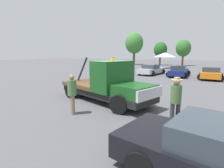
% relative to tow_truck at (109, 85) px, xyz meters
% --- Properties ---
extents(ground_plane, '(160.00, 160.00, 0.00)m').
position_rel_tow_truck_xyz_m(ground_plane, '(-0.37, 0.11, -0.98)').
color(ground_plane, '#545459').
extents(tow_truck, '(6.50, 3.68, 2.54)m').
position_rel_tow_truck_xyz_m(tow_truck, '(0.00, 0.00, 0.00)').
color(tow_truck, black).
rests_on(tow_truck, ground).
extents(person_near_truck, '(0.41, 0.41, 1.85)m').
position_rel_tow_truck_xyz_m(person_near_truck, '(3.81, -1.51, 0.11)').
color(person_near_truck, '#38383D').
rests_on(person_near_truck, ground).
extents(person_at_hood, '(0.40, 0.40, 1.80)m').
position_rel_tow_truck_xyz_m(person_at_hood, '(-0.48, -2.46, 0.06)').
color(person_at_hood, '#847051').
rests_on(person_at_hood, ground).
extents(parked_car_silver, '(2.94, 5.10, 1.34)m').
position_rel_tow_truck_xyz_m(parked_car_silver, '(-2.05, 14.64, -0.33)').
color(parked_car_silver, '#B7B7BC').
rests_on(parked_car_silver, ground).
extents(parked_car_navy, '(2.47, 4.67, 1.34)m').
position_rel_tow_truck_xyz_m(parked_car_navy, '(1.49, 14.31, -0.33)').
color(parked_car_navy, navy).
rests_on(parked_car_navy, ground).
extents(parked_car_orange, '(2.48, 4.25, 1.34)m').
position_rel_tow_truck_xyz_m(parked_car_orange, '(4.91, 13.42, -0.33)').
color(parked_car_orange, orange).
rests_on(parked_car_orange, ground).
extents(canopy_tent_white, '(3.09, 3.09, 2.99)m').
position_rel_tow_truck_xyz_m(canopy_tent_white, '(-3.01, 26.16, 1.58)').
color(canopy_tent_white, '#9E9EA3').
rests_on(canopy_tent_white, ground).
extents(tree_left, '(4.53, 4.53, 8.10)m').
position_rel_tow_truck_xyz_m(tree_left, '(-12.65, 34.20, 4.45)').
color(tree_left, brown).
rests_on(tree_left, ground).
extents(tree_center, '(3.39, 3.39, 6.05)m').
position_rel_tow_truck_xyz_m(tree_center, '(-1.12, 36.29, 3.08)').
color(tree_center, brown).
rests_on(tree_center, ground).
extents(tree_right, '(3.18, 3.18, 5.68)m').
position_rel_tow_truck_xyz_m(tree_right, '(-6.26, 35.53, 2.83)').
color(tree_right, brown).
rests_on(tree_right, ground).
extents(traffic_cone, '(0.40, 0.40, 0.55)m').
position_rel_tow_truck_xyz_m(traffic_cone, '(0.21, 4.03, -0.73)').
color(traffic_cone, black).
rests_on(traffic_cone, ground).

